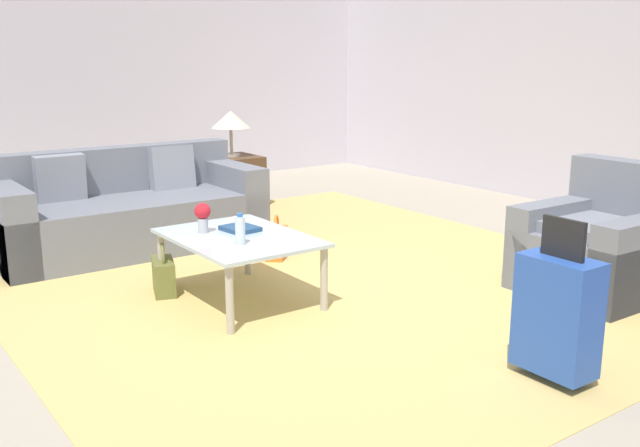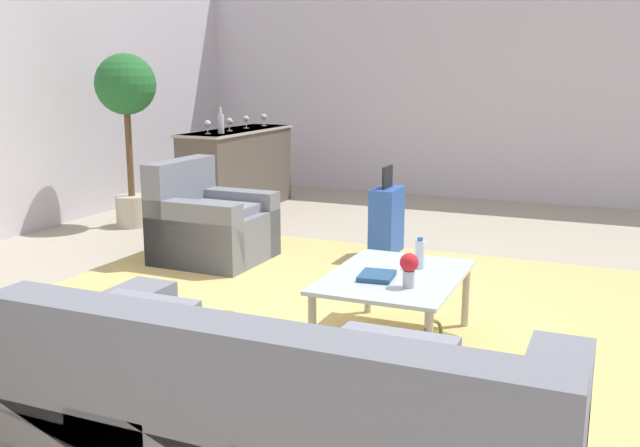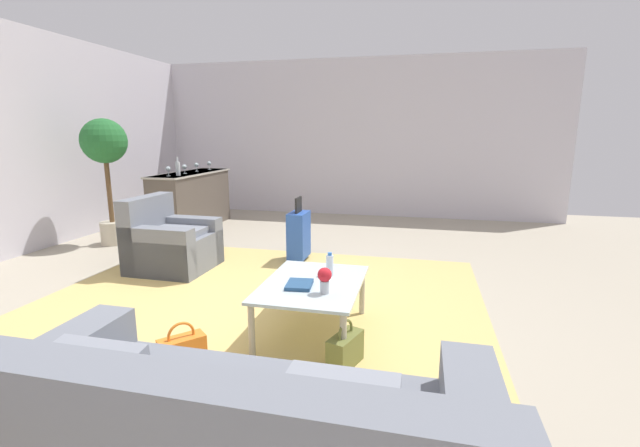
# 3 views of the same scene
# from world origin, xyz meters

# --- Properties ---
(ground_plane) EXTENTS (12.00, 12.00, 0.00)m
(ground_plane) POSITION_xyz_m (0.00, 0.00, 0.00)
(ground_plane) COLOR #A89E89
(wall_right) EXTENTS (0.12, 8.00, 3.10)m
(wall_right) POSITION_xyz_m (5.06, 0.00, 1.55)
(wall_right) COLOR silver
(wall_right) RESTS_ON ground
(area_rug) EXTENTS (5.20, 4.40, 0.01)m
(area_rug) POSITION_xyz_m (-0.60, 0.20, 0.00)
(area_rug) COLOR tan
(area_rug) RESTS_ON ground
(couch) EXTENTS (0.96, 2.21, 0.84)m
(couch) POSITION_xyz_m (-2.19, -0.60, 0.30)
(couch) COLOR slate
(couch) RESTS_ON ground
(armchair) EXTENTS (0.89, 0.91, 0.90)m
(armchair) POSITION_xyz_m (0.90, 1.67, 0.30)
(armchair) COLOR slate
(armchair) RESTS_ON ground
(coffee_table) EXTENTS (1.08, 0.79, 0.45)m
(coffee_table) POSITION_xyz_m (-0.40, -0.50, 0.40)
(coffee_table) COLOR silver
(coffee_table) RESTS_ON ground
(water_bottle) EXTENTS (0.06, 0.06, 0.20)m
(water_bottle) POSITION_xyz_m (-0.20, -0.60, 0.55)
(water_bottle) COLOR silver
(water_bottle) RESTS_ON coffee_table
(coffee_table_book) EXTENTS (0.26, 0.22, 0.03)m
(coffee_table_book) POSITION_xyz_m (-0.52, -0.42, 0.47)
(coffee_table_book) COLOR navy
(coffee_table_book) RESTS_ON coffee_table
(flower_vase) EXTENTS (0.11, 0.11, 0.21)m
(flower_vase) POSITION_xyz_m (-0.62, -0.65, 0.58)
(flower_vase) COLOR #B2B7BC
(flower_vase) RESTS_ON coffee_table
(bar_console) EXTENTS (1.90, 0.60, 0.99)m
(bar_console) POSITION_xyz_m (3.10, 2.60, 0.51)
(bar_console) COLOR brown
(bar_console) RESTS_ON ground
(wine_glass_leftmost) EXTENTS (0.08, 0.08, 0.15)m
(wine_glass_leftmost) POSITION_xyz_m (2.45, 2.60, 1.09)
(wine_glass_leftmost) COLOR silver
(wine_glass_leftmost) RESTS_ON bar_console
(wine_glass_left_of_centre) EXTENTS (0.08, 0.08, 0.15)m
(wine_glass_left_of_centre) POSITION_xyz_m (2.88, 2.57, 1.09)
(wine_glass_left_of_centre) COLOR silver
(wine_glass_left_of_centre) RESTS_ON bar_console
(wine_glass_right_of_centre) EXTENTS (0.08, 0.08, 0.15)m
(wine_glass_right_of_centre) POSITION_xyz_m (3.32, 2.59, 1.09)
(wine_glass_right_of_centre) COLOR silver
(wine_glass_right_of_centre) RESTS_ON bar_console
(wine_glass_rightmost) EXTENTS (0.08, 0.08, 0.15)m
(wine_glass_rightmost) POSITION_xyz_m (3.75, 2.57, 1.09)
(wine_glass_rightmost) COLOR silver
(wine_glass_rightmost) RESTS_ON bar_console
(wine_bottle_clear) EXTENTS (0.07, 0.07, 0.30)m
(wine_bottle_clear) POSITION_xyz_m (2.55, 2.49, 1.10)
(wine_bottle_clear) COLOR silver
(wine_bottle_clear) RESTS_ON bar_console
(suitcase_blue) EXTENTS (0.40, 0.22, 0.85)m
(suitcase_blue) POSITION_xyz_m (1.60, 0.20, 0.36)
(suitcase_blue) COLOR #2851AD
(suitcase_blue) RESTS_ON ground
(handbag_orange) EXTENTS (0.33, 0.32, 0.36)m
(handbag_orange) POSITION_xyz_m (-1.15, 0.27, 0.13)
(handbag_orange) COLOR orange
(handbag_orange) RESTS_ON ground
(handbag_olive) EXTENTS (0.35, 0.24, 0.36)m
(handbag_olive) POSITION_xyz_m (-0.85, -0.86, 0.13)
(handbag_olive) COLOR olive
(handbag_olive) RESTS_ON ground
(potted_ficus) EXTENTS (0.65, 0.65, 1.87)m
(potted_ficus) POSITION_xyz_m (1.80, 3.20, 1.35)
(potted_ficus) COLOR #BCB299
(potted_ficus) RESTS_ON ground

